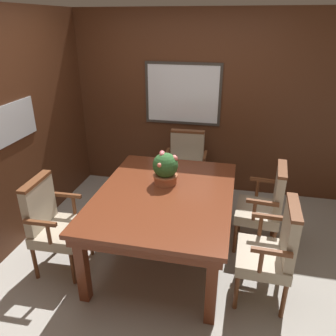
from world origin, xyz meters
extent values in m
plane|color=#A39E93|center=(0.00, 0.00, 0.00)|extent=(14.00, 14.00, 0.00)
cube|color=#4C2816|center=(0.00, 1.85, 1.23)|extent=(7.20, 0.06, 2.45)
cube|color=white|center=(-0.04, 1.81, 1.38)|extent=(0.97, 0.01, 0.76)
cube|color=#38332D|center=(-0.04, 1.81, 1.78)|extent=(1.04, 0.02, 0.04)
cube|color=#38332D|center=(-0.04, 1.81, 0.98)|extent=(1.04, 0.02, 0.03)
cube|color=#38332D|center=(-0.55, 1.81, 1.38)|extent=(0.03, 0.02, 0.76)
cube|color=#38332D|center=(0.46, 1.81, 1.38)|extent=(0.04, 0.02, 0.76)
cube|color=silver|center=(-1.54, 0.12, 1.33)|extent=(0.01, 0.99, 0.40)
cube|color=maroon|center=(-0.48, -0.58, 0.35)|extent=(0.09, 0.09, 0.70)
cube|color=maroon|center=(0.64, -0.58, 0.35)|extent=(0.09, 0.09, 0.70)
cube|color=maroon|center=(-0.48, 0.93, 0.35)|extent=(0.09, 0.09, 0.70)
cube|color=maroon|center=(0.64, 0.93, 0.35)|extent=(0.09, 0.09, 0.70)
cube|color=maroon|center=(0.08, 0.17, 0.66)|extent=(1.26, 1.66, 0.09)
cube|color=maroon|center=(0.08, 0.17, 0.72)|extent=(1.32, 1.72, 0.04)
cylinder|color=brown|center=(0.85, 0.03, 0.18)|extent=(0.04, 0.04, 0.36)
cylinder|color=brown|center=(0.84, -0.40, 0.18)|extent=(0.04, 0.04, 0.36)
cylinder|color=brown|center=(1.24, 0.02, 0.18)|extent=(0.04, 0.04, 0.36)
cylinder|color=brown|center=(1.22, -0.41, 0.18)|extent=(0.04, 0.04, 0.36)
cube|color=tan|center=(1.04, -0.19, 0.41)|extent=(0.46, 0.50, 0.11)
cube|color=tan|center=(1.22, -0.20, 0.70)|extent=(0.09, 0.45, 0.46)
cube|color=brown|center=(1.22, -0.20, 0.95)|extent=(0.10, 0.45, 0.03)
cylinder|color=brown|center=(1.01, 0.06, 0.57)|extent=(0.04, 0.04, 0.21)
cube|color=brown|center=(1.08, 0.06, 0.68)|extent=(0.31, 0.04, 0.04)
cylinder|color=brown|center=(1.00, -0.44, 0.57)|extent=(0.04, 0.04, 0.21)
cube|color=brown|center=(1.06, -0.45, 0.68)|extent=(0.31, 0.04, 0.04)
cylinder|color=brown|center=(-0.12, 1.15, 0.18)|extent=(0.04, 0.04, 0.36)
cylinder|color=brown|center=(0.31, 1.17, 0.18)|extent=(0.04, 0.04, 0.36)
cylinder|color=brown|center=(-0.13, 1.54, 0.18)|extent=(0.04, 0.04, 0.36)
cylinder|color=brown|center=(0.29, 1.55, 0.18)|extent=(0.04, 0.04, 0.36)
cube|color=tan|center=(0.09, 1.35, 0.41)|extent=(0.50, 0.46, 0.11)
cube|color=tan|center=(0.08, 1.54, 0.70)|extent=(0.45, 0.09, 0.46)
cube|color=brown|center=(0.08, 1.54, 0.95)|extent=(0.45, 0.10, 0.03)
cylinder|color=brown|center=(-0.17, 1.31, 0.57)|extent=(0.04, 0.04, 0.21)
cube|color=brown|center=(-0.17, 1.38, 0.68)|extent=(0.05, 0.31, 0.04)
cylinder|color=brown|center=(0.34, 1.33, 0.57)|extent=(0.04, 0.04, 0.21)
cube|color=brown|center=(0.34, 1.39, 0.68)|extent=(0.05, 0.31, 0.04)
cylinder|color=brown|center=(-0.66, -0.43, 0.18)|extent=(0.04, 0.04, 0.36)
cylinder|color=brown|center=(-0.68, 0.00, 0.18)|extent=(0.04, 0.04, 0.36)
cylinder|color=brown|center=(-1.05, -0.44, 0.18)|extent=(0.04, 0.04, 0.36)
cylinder|color=brown|center=(-1.07, -0.02, 0.18)|extent=(0.04, 0.04, 0.36)
cube|color=tan|center=(-0.87, -0.22, 0.41)|extent=(0.46, 0.50, 0.11)
cube|color=tan|center=(-1.05, -0.23, 0.70)|extent=(0.10, 0.45, 0.46)
cube|color=brown|center=(-1.05, -0.23, 0.95)|extent=(0.10, 0.45, 0.03)
cylinder|color=brown|center=(-0.82, -0.47, 0.57)|extent=(0.04, 0.04, 0.21)
cube|color=brown|center=(-0.89, -0.48, 0.68)|extent=(0.31, 0.05, 0.04)
cylinder|color=brown|center=(-0.84, 0.03, 0.57)|extent=(0.04, 0.04, 0.21)
cube|color=brown|center=(-0.91, 0.03, 0.68)|extent=(0.31, 0.05, 0.04)
cylinder|color=brown|center=(0.84, 0.79, 0.18)|extent=(0.04, 0.04, 0.36)
cylinder|color=brown|center=(0.80, 0.37, 0.18)|extent=(0.04, 0.04, 0.36)
cylinder|color=brown|center=(1.22, 0.76, 0.18)|extent=(0.04, 0.04, 0.36)
cylinder|color=brown|center=(1.19, 0.33, 0.18)|extent=(0.04, 0.04, 0.36)
cube|color=tan|center=(1.01, 0.56, 0.41)|extent=(0.49, 0.52, 0.11)
cube|color=tan|center=(1.20, 0.55, 0.70)|extent=(0.12, 0.45, 0.46)
cube|color=brown|center=(1.20, 0.55, 0.95)|extent=(0.13, 0.46, 0.03)
cylinder|color=brown|center=(1.00, 0.82, 0.57)|extent=(0.04, 0.04, 0.21)
cube|color=brown|center=(1.07, 0.81, 0.68)|extent=(0.31, 0.06, 0.04)
cylinder|color=brown|center=(0.96, 0.31, 0.57)|extent=(0.04, 0.04, 0.21)
cube|color=brown|center=(1.03, 0.31, 0.68)|extent=(0.31, 0.06, 0.04)
cylinder|color=#B2603D|center=(0.04, 0.39, 0.79)|extent=(0.23, 0.23, 0.09)
cylinder|color=#B2603D|center=(0.04, 0.39, 0.83)|extent=(0.25, 0.25, 0.02)
sphere|color=#2D602D|center=(0.04, 0.39, 0.95)|extent=(0.26, 0.26, 0.26)
sphere|color=#F36665|center=(0.06, 0.50, 0.98)|extent=(0.04, 0.04, 0.04)
sphere|color=#ED7B7D|center=(0.01, 0.37, 1.06)|extent=(0.05, 0.05, 0.05)
sphere|color=#F78076|center=(0.12, 0.42, 1.03)|extent=(0.05, 0.05, 0.05)
sphere|color=#E16E69|center=(0.13, 0.40, 1.02)|extent=(0.06, 0.06, 0.06)
sphere|color=#E2686A|center=(0.10, 0.48, 0.99)|extent=(0.05, 0.05, 0.05)
sphere|color=#F97D67|center=(0.01, 0.28, 0.99)|extent=(0.05, 0.05, 0.05)
sphere|color=#F7757A|center=(0.00, 0.41, 1.06)|extent=(0.06, 0.06, 0.06)
camera|label=1|loc=(0.73, -2.58, 2.29)|focal=35.00mm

